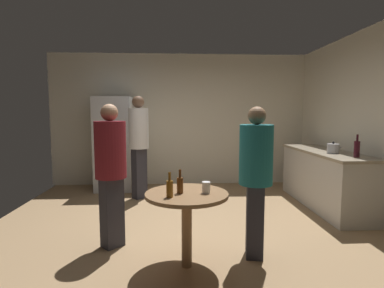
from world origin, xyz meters
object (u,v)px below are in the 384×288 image
foreground_table (187,203)px  person_in_white_shirt (139,139)px  wine_bottle_on_counter (357,149)px  person_in_maroon_shirt (111,165)px  beer_bottle_brown (180,185)px  beer_bottle_amber (170,188)px  plastic_cup_white (206,188)px  refrigerator (115,144)px  person_in_teal_shirt (256,171)px  kettle (333,148)px

foreground_table → person_in_white_shirt: person_in_white_shirt is taller
wine_bottle_on_counter → person_in_maroon_shirt: 3.21m
beer_bottle_brown → person_in_white_shirt: bearing=105.4°
beer_bottle_amber → plastic_cup_white: bearing=18.9°
refrigerator → person_in_teal_shirt: bearing=-55.8°
refrigerator → person_in_maroon_shirt: 2.66m
kettle → beer_bottle_brown: bearing=-146.3°
refrigerator → person_in_white_shirt: (0.55, -0.66, 0.15)m
plastic_cup_white → person_in_white_shirt: size_ratio=0.06×
beer_bottle_amber → person_in_maroon_shirt: person_in_maroon_shirt is taller
plastic_cup_white → beer_bottle_amber: bearing=-161.1°
person_in_maroon_shirt → kettle: bearing=65.8°
kettle → person_in_white_shirt: size_ratio=0.14×
wine_bottle_on_counter → foreground_table: wine_bottle_on_counter is taller
person_in_maroon_shirt → plastic_cup_white: bearing=19.6°
kettle → beer_bottle_amber: (-2.39, -1.66, -0.15)m
beer_bottle_brown → person_in_maroon_shirt: 0.92m
wine_bottle_on_counter → person_in_maroon_shirt: person_in_maroon_shirt is taller
foreground_table → person_in_maroon_shirt: (-0.82, 0.50, 0.30)m
kettle → person_in_maroon_shirt: (-3.05, -1.02, -0.04)m
plastic_cup_white → person_in_teal_shirt: size_ratio=0.07×
plastic_cup_white → person_in_teal_shirt: (0.53, 0.19, 0.12)m
wine_bottle_on_counter → foreground_table: (-2.33, -1.10, -0.39)m
wine_bottle_on_counter → person_in_teal_shirt: person_in_teal_shirt is taller
wine_bottle_on_counter → beer_bottle_brown: size_ratio=1.35×
wine_bottle_on_counter → beer_bottle_brown: (-2.40, -1.11, -0.20)m
foreground_table → person_in_maroon_shirt: person_in_maroon_shirt is taller
kettle → person_in_maroon_shirt: 3.22m
person_in_maroon_shirt → refrigerator: bearing=147.5°
refrigerator → beer_bottle_brown: (1.23, -3.13, -0.08)m
person_in_teal_shirt → refrigerator: bearing=-45.4°
foreground_table → plastic_cup_white: (0.18, -0.03, 0.16)m
foreground_table → beer_bottle_brown: (-0.07, -0.01, 0.19)m
wine_bottle_on_counter → beer_bottle_brown: bearing=-155.1°
person_in_white_shirt → kettle: bearing=31.3°
beer_bottle_brown → plastic_cup_white: bearing=-2.9°
beer_bottle_brown → person_in_maroon_shirt: person_in_maroon_shirt is taller
refrigerator → kettle: 3.87m
beer_bottle_amber → kettle: bearing=34.8°
plastic_cup_white → person_in_maroon_shirt: 1.14m
wine_bottle_on_counter → plastic_cup_white: (-2.15, -1.12, -0.23)m
beer_bottle_amber → person_in_white_shirt: (-0.58, 2.60, 0.23)m
refrigerator → person_in_white_shirt: refrigerator is taller
person_in_teal_shirt → person_in_maroon_shirt: (-1.53, 0.33, 0.02)m
kettle → person_in_white_shirt: 3.12m
refrigerator → beer_bottle_brown: refrigerator is taller
wine_bottle_on_counter → plastic_cup_white: 2.44m
kettle → plastic_cup_white: (-2.05, -1.55, -0.18)m
refrigerator → wine_bottle_on_counter: refrigerator is taller
refrigerator → wine_bottle_on_counter: size_ratio=5.81×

